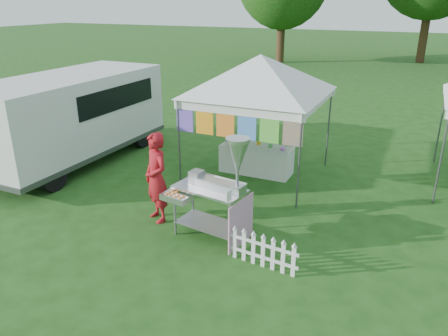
% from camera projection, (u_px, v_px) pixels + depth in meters
% --- Properties ---
extents(ground, '(120.00, 120.00, 0.00)m').
position_uv_depth(ground, '(191.00, 239.00, 8.13)').
color(ground, '#1F4714').
rests_on(ground, ground).
extents(canopy_main, '(4.24, 4.24, 3.45)m').
position_uv_depth(canopy_main, '(261.00, 55.00, 10.01)').
color(canopy_main, '#59595E').
rests_on(canopy_main, ground).
extents(donut_cart, '(1.56, 0.97, 2.02)m').
position_uv_depth(donut_cart, '(219.00, 181.00, 7.67)').
color(donut_cart, gray).
rests_on(donut_cart, ground).
extents(vendor, '(0.80, 0.72, 1.83)m').
position_uv_depth(vendor, '(156.00, 178.00, 8.55)').
color(vendor, '#A8141D').
rests_on(vendor, ground).
extents(cargo_van, '(2.29, 5.63, 2.33)m').
position_uv_depth(cargo_van, '(74.00, 115.00, 11.78)').
color(cargo_van, silver).
rests_on(cargo_van, ground).
extents(picket_fence, '(1.25, 0.17, 0.56)m').
position_uv_depth(picket_fence, '(263.00, 252.00, 7.20)').
color(picket_fence, silver).
rests_on(picket_fence, ground).
extents(display_table, '(1.80, 0.70, 0.71)m').
position_uv_depth(display_table, '(256.00, 159.00, 11.14)').
color(display_table, white).
rests_on(display_table, ground).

